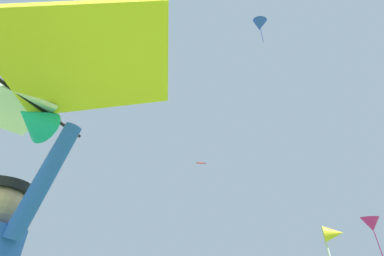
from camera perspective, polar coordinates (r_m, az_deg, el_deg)
held_stunt_kite at (r=2.01m, az=-31.76°, el=6.69°), size 2.13×1.15×0.43m
distant_kite_red_low_right at (r=23.71m, az=1.98°, el=-7.51°), size 1.16×1.12×0.47m
distant_kite_magenta_high_left at (r=25.58m, az=34.34°, el=-16.82°), size 1.63×1.70×3.04m
distant_kite_blue_mid_right at (r=24.47m, az=14.43°, el=20.80°), size 1.76×1.76×2.82m
marker_flag at (r=4.93m, az=28.51°, el=-21.21°), size 0.30×0.24×2.04m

